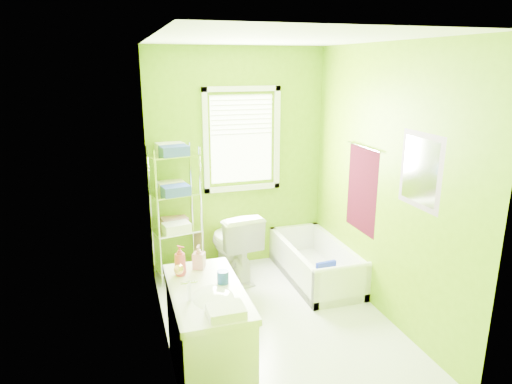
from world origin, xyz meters
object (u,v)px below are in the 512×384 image
object	(u,v)px
bathtub	(316,268)
vanity	(208,333)
toilet	(233,244)
wire_shelf_unit	(176,199)

from	to	relation	value
bathtub	vanity	distance (m)	2.05
bathtub	toilet	bearing A→B (deg)	159.13
wire_shelf_unit	toilet	bearing A→B (deg)	-17.38
toilet	wire_shelf_unit	xyz separation A→B (m)	(-0.61, 0.19, 0.54)
bathtub	vanity	xyz separation A→B (m)	(-1.52, -1.35, 0.28)
toilet	vanity	xyz separation A→B (m)	(-0.63, -1.69, 0.01)
vanity	wire_shelf_unit	xyz separation A→B (m)	(0.03, 1.88, 0.53)
bathtub	wire_shelf_unit	distance (m)	1.78
bathtub	vanity	size ratio (longest dim) A/B	1.32
bathtub	toilet	size ratio (longest dim) A/B	1.67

